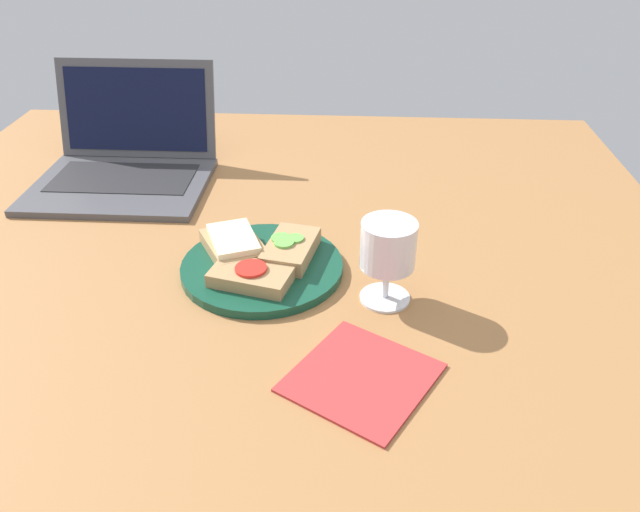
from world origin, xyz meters
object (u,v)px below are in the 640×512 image
Objects in this scene: sandwich_with_cheese at (234,245)px; plate at (259,267)px; sandwich_with_tomato at (251,276)px; laptop at (126,158)px; wine_glass at (388,248)px; sandwich_with_cucumber at (290,249)px; napkin at (361,377)px.

plate is at bearing -33.81° from sandwich_with_cheese.
sandwich_with_tomato is 48.58cm from laptop.
sandwich_with_tomato is at bearing 177.06° from wine_glass.
sandwich_with_tomato is 9.06cm from sandwich_with_cheese.
sandwich_with_cheese is at bearing 158.79° from wine_glass.
laptop is (-30.67, 37.65, 1.58)cm from sandwich_with_tomato.
wine_glass reaches higher than sandwich_with_tomato.
sandwich_with_cheese is (-9.01, 0.60, 0.08)cm from sandwich_with_cucumber.
plate is at bearing 162.04° from wine_glass.
wine_glass is 0.38× the size of laptop.
wine_glass is 0.78× the size of napkin.
plate is 28.00cm from napkin.
sandwich_with_cheese reaches higher than sandwich_with_tomato.
sandwich_with_cheese reaches higher than plate.
sandwich_with_cucumber is at bearing 56.35° from sandwich_with_tomato.
sandwich_with_tomato is (-0.35, -5.21, 1.81)cm from plate.
sandwich_with_cheese is (-4.00, 8.12, 0.32)cm from sandwich_with_tomato.
napkin is at bearing -47.86° from sandwich_with_tomato.
sandwich_with_cheese is at bearing 116.22° from sandwich_with_tomato.
sandwich_with_cheese is 0.88× the size of napkin.
wine_glass is at bearing -30.46° from sandwich_with_cucumber.
laptop is at bearing 132.09° from sandwich_with_cheese.
napkin is (46.84, -55.52, -3.90)cm from laptop.
wine_glass is at bearing -2.94° from sandwich_with_tomato.
sandwich_with_cucumber is 27.86cm from napkin.
sandwich_with_cucumber is 46.71cm from laptop.
plate is 1.93× the size of sandwich_with_tomato.
napkin is at bearing -101.16° from wine_glass.
sandwich_with_tomato is 0.91× the size of sandwich_with_cheese.
plate is at bearing -46.28° from laptop.
sandwich_with_tomato reaches higher than plate.
napkin is (11.17, -25.40, -2.57)cm from sandwich_with_cucumber.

